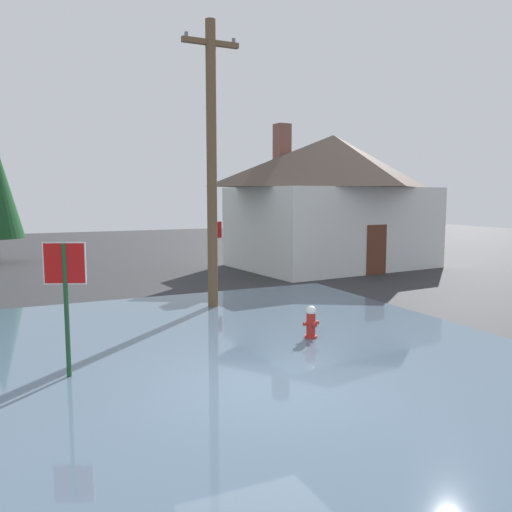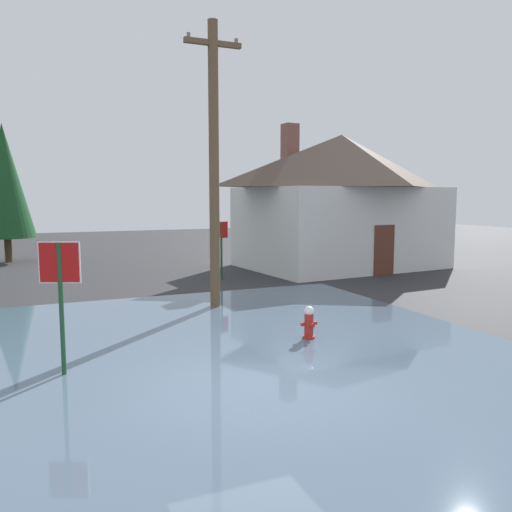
{
  "view_description": "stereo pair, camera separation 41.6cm",
  "coord_description": "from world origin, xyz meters",
  "views": [
    {
      "loc": [
        -3.62,
        -7.33,
        3.15
      ],
      "look_at": [
        1.73,
        4.09,
        1.68
      ],
      "focal_mm": 36.36,
      "sensor_mm": 36.0,
      "label": 1
    },
    {
      "loc": [
        -3.24,
        -7.5,
        3.15
      ],
      "look_at": [
        1.73,
        4.09,
        1.68
      ],
      "focal_mm": 36.36,
      "sensor_mm": 36.0,
      "label": 2
    }
  ],
  "objects": [
    {
      "name": "house",
      "position": [
        9.24,
        12.13,
        3.01
      ],
      "size": [
        9.25,
        6.88,
        6.25
      ],
      "color": "silver",
      "rests_on": "ground"
    },
    {
      "name": "lane_stop_bar",
      "position": [
        0.42,
        -2.38,
        0.0
      ],
      "size": [
        3.53,
        0.44,
        0.01
      ],
      "primitive_type": "cube",
      "rotation": [
        0.0,
        0.0,
        0.04
      ],
      "color": "silver",
      "rests_on": "ground"
    },
    {
      "name": "stop_sign_far",
      "position": [
        3.23,
        10.91,
        1.54
      ],
      "size": [
        0.61,
        0.23,
        2.19
      ],
      "color": "#1E4C28",
      "rests_on": "ground"
    },
    {
      "name": "utility_pole",
      "position": [
        1.4,
        6.25,
        4.09
      ],
      "size": [
        1.6,
        0.28,
        7.82
      ],
      "color": "brown",
      "rests_on": "ground"
    },
    {
      "name": "flood_puddle",
      "position": [
        0.18,
        2.07,
        0.02
      ],
      "size": [
        11.86,
        12.56,
        0.04
      ],
      "primitive_type": "cube",
      "color": "#4C6075",
      "rests_on": "ground"
    },
    {
      "name": "fire_hydrant",
      "position": [
        2.2,
        2.25,
        0.37
      ],
      "size": [
        0.38,
        0.32,
        0.75
      ],
      "color": "#AD231E",
      "rests_on": "ground"
    },
    {
      "name": "stop_sign_near",
      "position": [
        -2.87,
        1.91,
        1.7
      ],
      "size": [
        0.67,
        0.3,
        2.38
      ],
      "color": "#1E4C28",
      "rests_on": "ground"
    },
    {
      "name": "ground_plane",
      "position": [
        0.0,
        0.0,
        -0.05
      ],
      "size": [
        80.0,
        80.0,
        0.1
      ],
      "primitive_type": "cube",
      "color": "#2D2D30"
    },
    {
      "name": "pine_tree_far_center",
      "position": [
        -4.42,
        19.74,
        3.84
      ],
      "size": [
        2.61,
        2.61,
        6.53
      ],
      "color": "#4C3823",
      "rests_on": "ground"
    }
  ]
}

